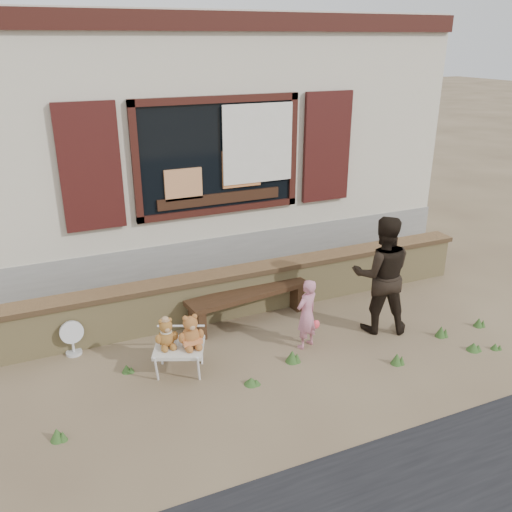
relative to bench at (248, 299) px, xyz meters
name	(u,v)px	position (x,y,z in m)	size (l,w,h in m)	color
ground	(275,344)	(0.06, -0.72, -0.33)	(80.00, 80.00, 0.00)	brown
shopfront	(172,134)	(0.06, 3.76, 1.67)	(8.04, 5.13, 4.00)	#B8AC94
brick_wall	(245,290)	(0.06, 0.28, 0.01)	(7.10, 0.36, 0.67)	tan
bench	(248,299)	(0.00, 0.00, 0.00)	(1.80, 0.60, 0.45)	black
folding_chair	(179,348)	(-1.21, -0.82, -0.02)	(0.71, 0.67, 0.35)	beige
teddy_bear_left	(166,332)	(-1.34, -0.77, 0.20)	(0.27, 0.23, 0.37)	brown
teddy_bear_right	(190,330)	(-1.08, -0.88, 0.22)	(0.30, 0.26, 0.41)	brown
child	(307,314)	(0.40, -0.91, 0.13)	(0.33, 0.22, 0.92)	#D07C93
adult	(382,275)	(1.50, -0.90, 0.46)	(0.77, 0.60, 1.59)	black
fan_left	(72,337)	(-2.32, 0.08, -0.10)	(0.29, 0.20, 0.47)	silver
fan_right	(389,271)	(2.40, 0.08, -0.04)	(0.37, 0.25, 0.58)	silver
grass_tufts	(341,359)	(0.61, -1.43, -0.26)	(5.57, 1.46, 0.15)	#345A24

